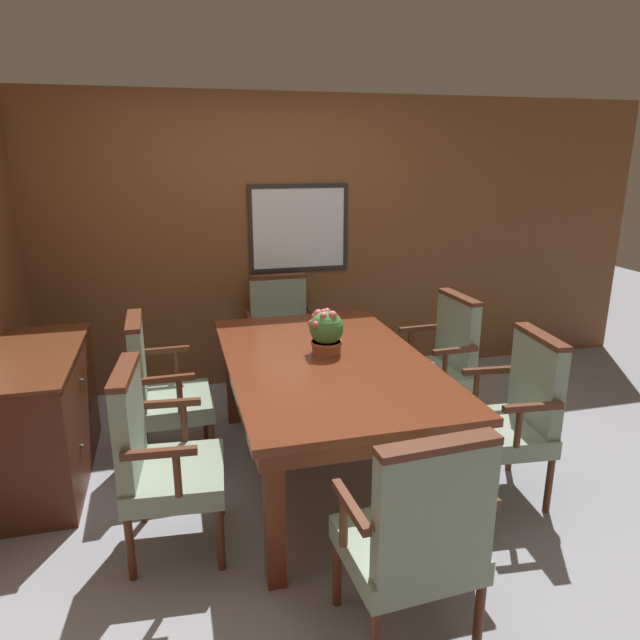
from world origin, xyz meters
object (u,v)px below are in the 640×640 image
chair_right_far (441,358)px  potted_plant (326,331)px  chair_head_far (281,332)px  sideboard_cabinet (40,417)px  dining_table (326,373)px  chair_head_near (417,534)px  chair_right_near (514,412)px  chair_left_far (160,387)px  chair_left_near (158,455)px

chair_right_far → potted_plant: 1.11m
chair_head_far → sideboard_cabinet: (-1.70, -0.97, -0.11)m
dining_table → potted_plant: potted_plant is taller
sideboard_cabinet → chair_right_far: bearing=1.2°
dining_table → chair_right_far: size_ratio=1.99×
dining_table → chair_head_far: size_ratio=1.99×
sideboard_cabinet → chair_head_near: bearing=-45.6°
dining_table → chair_head_far: chair_head_far is taller
chair_head_near → chair_right_near: (1.00, 0.88, 0.00)m
chair_left_far → chair_left_near: (-0.00, -0.89, 0.00)m
dining_table → chair_head_near: bearing=-89.9°
chair_right_far → potted_plant: bearing=-72.3°
chair_head_far → chair_left_far: 1.36m
chair_left_near → chair_left_far: bearing=4.7°
chair_left_near → sideboard_cabinet: chair_left_near is taller
chair_head_far → potted_plant: (0.04, -1.27, 0.39)m
chair_left_far → chair_right_far: size_ratio=1.00×
dining_table → sideboard_cabinet: bearing=167.1°
chair_left_near → chair_right_near: bearing=-85.4°
chair_right_far → chair_left_far: bearing=-91.5°
chair_right_near → sideboard_cabinet: bearing=-102.3°
dining_table → chair_right_far: bearing=24.4°
dining_table → chair_left_near: (-1.00, -0.47, -0.16)m
chair_right_near → potted_plant: potted_plant is taller
chair_left_far → potted_plant: bearing=-108.9°
chair_left_far → potted_plant: (1.02, -0.32, 0.39)m
potted_plant → chair_right_far: bearing=20.2°
chair_head_far → chair_right_far: bearing=-41.5°
chair_head_near → sideboard_cabinet: 2.46m
chair_right_far → sideboard_cabinet: bearing=-91.2°
chair_head_near → chair_left_far: bearing=-64.2°
chair_left_near → potted_plant: size_ratio=3.53×
chair_right_far → sideboard_cabinet: size_ratio=0.81×
chair_left_far → chair_head_far: bearing=-47.0°
dining_table → chair_left_near: 1.11m
chair_head_far → sideboard_cabinet: chair_head_far is taller
chair_right_near → sideboard_cabinet: chair_right_near is taller
chair_head_far → chair_left_near: size_ratio=1.00×
chair_head_far → potted_plant: bearing=-87.4°
chair_head_far → chair_head_near: (0.02, -2.73, 0.00)m
chair_right_far → dining_table: bearing=-68.0°
chair_right_far → chair_head_far: bearing=-134.5°
dining_table → potted_plant: 0.25m
dining_table → chair_head_near: chair_head_near is taller
potted_plant → chair_right_near: bearing=-30.2°
chair_left_far → chair_left_near: 0.89m
dining_table → chair_right_far: (0.99, 0.45, -0.16)m
chair_right_far → chair_left_near: bearing=-67.7°
chair_head_far → sideboard_cabinet: size_ratio=0.81×
chair_head_far → chair_right_near: (1.03, -1.84, 0.00)m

